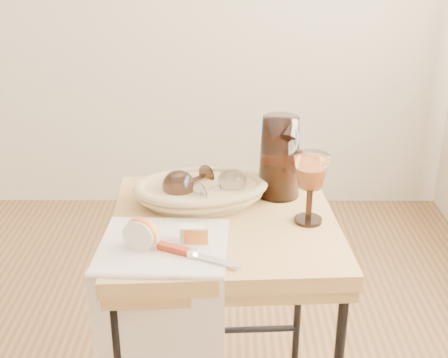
# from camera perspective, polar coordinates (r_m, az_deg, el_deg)

# --- Properties ---
(side_table) EXTENTS (0.61, 0.61, 0.73)m
(side_table) POSITION_cam_1_polar(r_m,az_deg,el_deg) (1.74, 0.00, -14.61)
(side_table) COLOR olive
(side_table) RESTS_ON floor
(tea_towel) EXTENTS (0.31, 0.28, 0.01)m
(tea_towel) POSITION_cam_1_polar(r_m,az_deg,el_deg) (1.42, -5.81, -6.31)
(tea_towel) COLOR white
(tea_towel) RESTS_ON side_table
(bread_basket) EXTENTS (0.35, 0.27, 0.06)m
(bread_basket) POSITION_cam_1_polar(r_m,az_deg,el_deg) (1.62, -2.18, -1.31)
(bread_basket) COLOR #9A765A
(bread_basket) RESTS_ON side_table
(goblet_lying_a) EXTENTS (0.16, 0.16, 0.09)m
(goblet_lying_a) POSITION_cam_1_polar(r_m,az_deg,el_deg) (1.62, -3.18, -0.20)
(goblet_lying_a) COLOR #452E22
(goblet_lying_a) RESTS_ON bread_basket
(goblet_lying_b) EXTENTS (0.15, 0.14, 0.08)m
(goblet_lying_b) POSITION_cam_1_polar(r_m,az_deg,el_deg) (1.59, -0.52, -0.79)
(goblet_lying_b) COLOR white
(goblet_lying_b) RESTS_ON bread_basket
(pitcher) EXTENTS (0.24, 0.28, 0.27)m
(pitcher) POSITION_cam_1_polar(r_m,az_deg,el_deg) (1.63, 5.33, 2.13)
(pitcher) COLOR black
(pitcher) RESTS_ON side_table
(wine_goblet) EXTENTS (0.10, 0.10, 0.18)m
(wine_goblet) POSITION_cam_1_polar(r_m,az_deg,el_deg) (1.50, 8.21, -0.92)
(wine_goblet) COLOR white
(wine_goblet) RESTS_ON side_table
(apple_half) EXTENTS (0.09, 0.07, 0.08)m
(apple_half) POSITION_cam_1_polar(r_m,az_deg,el_deg) (1.39, -7.85, -5.08)
(apple_half) COLOR red
(apple_half) RESTS_ON tea_towel
(apple_wedge) EXTENTS (0.06, 0.03, 0.04)m
(apple_wedge) POSITION_cam_1_polar(r_m,az_deg,el_deg) (1.42, -3.04, -5.19)
(apple_wedge) COLOR silver
(apple_wedge) RESTS_ON tea_towel
(table_knife) EXTENTS (0.19, 0.10, 0.02)m
(table_knife) POSITION_cam_1_polar(r_m,az_deg,el_deg) (1.36, -2.78, -7.15)
(table_knife) COLOR silver
(table_knife) RESTS_ON tea_towel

